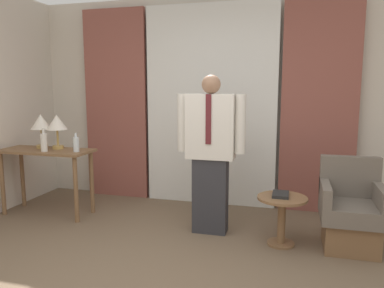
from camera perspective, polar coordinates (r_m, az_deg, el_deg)
name	(u,v)px	position (r m, az deg, el deg)	size (l,w,h in m)	color
wall_back	(212,101)	(5.00, 3.11, 6.50)	(10.00, 0.06, 2.70)	beige
curtain_sheer_center	(210,106)	(4.87, 2.78, 5.74)	(1.71, 0.06, 2.58)	white
curtain_drape_left	(116,105)	(5.33, -11.52, 5.83)	(0.89, 0.06, 2.58)	brown
curtain_drape_right	(319,108)	(4.77, 18.79, 5.23)	(0.89, 0.06, 2.58)	brown
desk	(46,161)	(4.84, -21.34, -2.49)	(1.12, 0.47, 0.80)	brown
table_lamp_left	(41,123)	(4.92, -22.03, 2.93)	(0.24, 0.24, 0.42)	tan
table_lamp_right	(57,124)	(4.79, -19.89, 2.91)	(0.24, 0.24, 0.42)	tan
bottle_near_edge	(76,144)	(4.52, -17.25, -0.01)	(0.07, 0.07, 0.22)	silver
bottle_by_lamp	(44,142)	(4.66, -21.64, 0.29)	(0.08, 0.08, 0.27)	silver
person	(211,150)	(3.90, 2.87, -0.86)	(0.72, 0.24, 1.66)	#2D2D33
armchair	(351,214)	(3.95, 23.01, -9.80)	(0.57, 0.59, 0.86)	brown
side_table	(282,212)	(3.80, 13.53, -10.06)	(0.48, 0.48, 0.49)	brown
book	(281,194)	(3.78, 13.35, -7.49)	(0.16, 0.24, 0.03)	black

